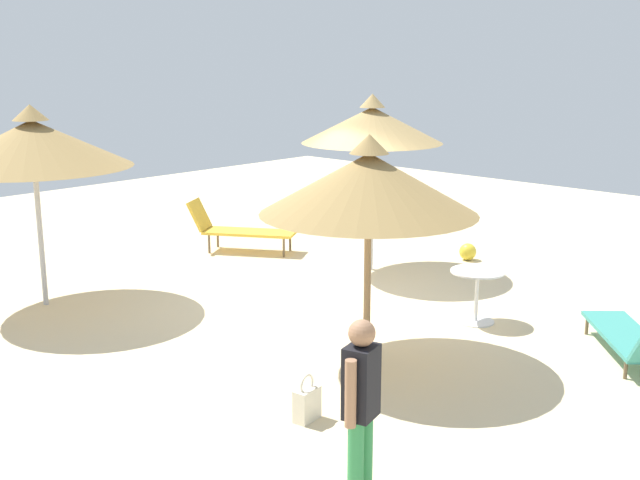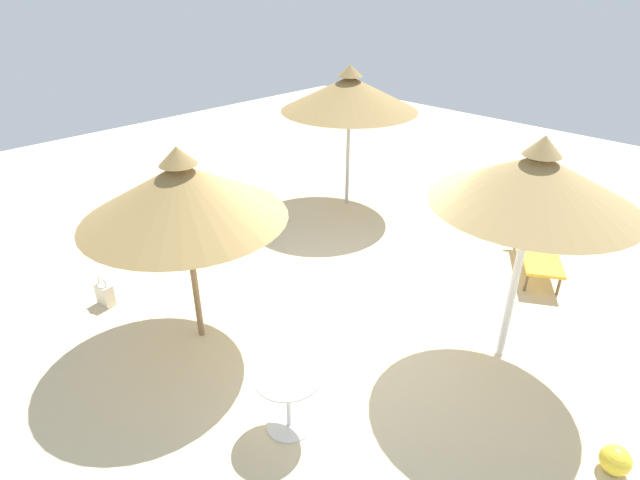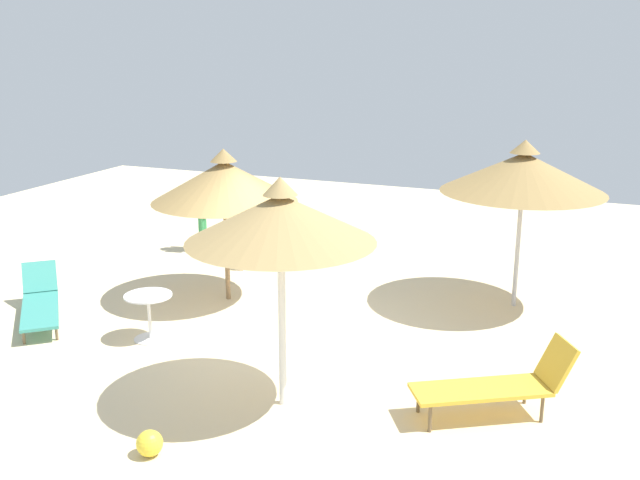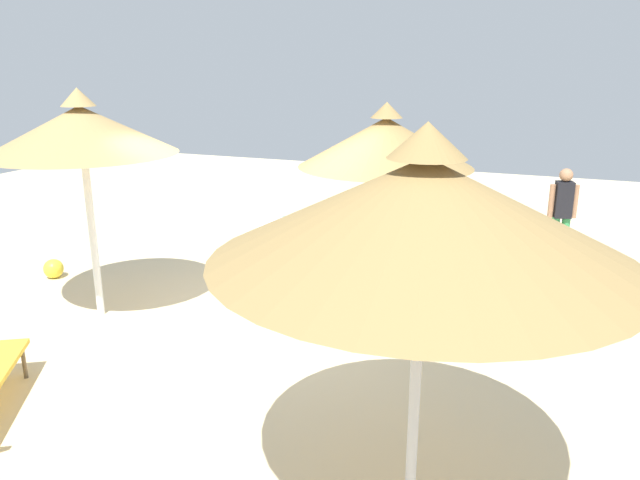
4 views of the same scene
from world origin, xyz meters
TOP-DOWN VIEW (x-y plane):
  - ground at (0.00, 0.00)m, footprint 24.00×24.00m
  - parasol_umbrella_front at (0.87, -1.95)m, footprint 2.30×2.30m
  - parasol_umbrella_near_left at (3.09, 2.73)m, footprint 2.72×2.72m
  - parasol_umbrella_back at (-1.65, 1.17)m, footprint 2.51×2.51m
  - lounge_chair_near_right at (-4.01, -0.86)m, footprint 1.81×1.94m
  - lounge_chair_edge at (3.43, -1.25)m, footprint 1.95×1.49m
  - person_standing_far_right at (-3.62, 3.62)m, footprint 0.28×0.44m
  - handbag at (-2.25, 2.81)m, footprint 0.19×0.31m
  - side_table_round at (-1.88, -0.87)m, footprint 0.73×0.73m
  - beach_ball at (0.00, -3.60)m, footprint 0.30×0.30m

SIDE VIEW (x-z plane):
  - ground at x=0.00m, z-range -0.10..0.00m
  - beach_ball at x=0.00m, z-range 0.00..0.30m
  - handbag at x=-2.25m, z-range -0.06..0.42m
  - lounge_chair_near_right at x=-4.01m, z-range -0.06..0.67m
  - lounge_chair_edge at x=3.43m, z-range -0.03..0.90m
  - side_table_round at x=-1.88m, z-range 0.14..0.86m
  - person_standing_far_right at x=-3.62m, z-range 0.10..1.69m
  - parasol_umbrella_back at x=-1.65m, z-range 0.78..3.46m
  - parasol_umbrella_near_left at x=3.09m, z-range 0.90..3.77m
  - parasol_umbrella_front at x=0.87m, z-range 0.96..3.88m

